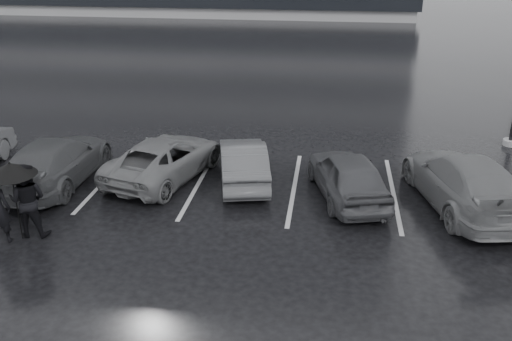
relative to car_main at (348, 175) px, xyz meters
The scene contains 9 objects.
ground 2.99m from the car_main, 135.70° to the right, with size 160.00×160.00×0.00m, color black.
car_main is the anchor object (origin of this frame).
car_west_a 3.09m from the car_main, 166.70° to the left, with size 1.30×3.72×1.23m, color #313134.
car_west_b 5.41m from the car_main, behind, with size 2.04×4.41×1.23m, color #4A4A4D.
car_west_c 8.38m from the car_main, behind, with size 1.90×4.67×1.36m, color black.
car_east 3.04m from the car_main, ahead, with size 2.03×4.99×1.45m, color #4A4A4D.
pedestrian_right 8.22m from the car_main, 157.51° to the right, with size 0.89×0.70×1.84m, color black.
umbrella 8.53m from the car_main, 156.53° to the right, with size 1.17×1.17×1.98m.
stall_stripes 3.00m from the car_main, behind, with size 19.72×5.00×0.00m.
Camera 1 is at (1.51, -12.46, 6.82)m, focal length 40.00 mm.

